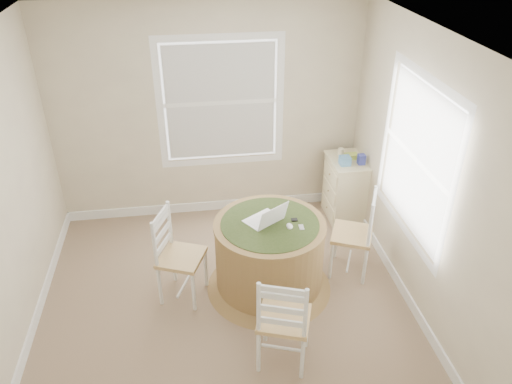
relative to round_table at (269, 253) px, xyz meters
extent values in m
cube|color=#93785D|center=(-0.47, -0.24, -0.44)|extent=(3.60, 3.60, 0.02)
cube|color=white|center=(-0.47, -0.24, 2.18)|extent=(3.60, 3.60, 0.02)
cube|color=beige|center=(-0.47, 1.57, 0.87)|extent=(3.60, 0.02, 2.60)
cube|color=beige|center=(-0.47, -2.05, 0.87)|extent=(3.60, 0.02, 2.60)
cube|color=beige|center=(1.34, -0.24, 0.87)|extent=(0.02, 3.60, 2.60)
cube|color=white|center=(-0.47, 1.55, -0.37)|extent=(3.60, 0.02, 0.12)
cube|color=white|center=(-2.26, -0.24, -0.37)|extent=(0.02, 3.60, 0.12)
cube|color=white|center=(1.32, -0.24, -0.37)|extent=(0.02, 3.60, 0.12)
cylinder|color=olive|center=(0.00, 0.00, 0.00)|extent=(1.07, 1.07, 0.70)
cone|color=olive|center=(0.00, 0.00, -0.39)|extent=(1.27, 1.27, 0.08)
cylinder|color=olive|center=(0.00, 0.00, 0.34)|extent=(1.09, 1.09, 0.03)
cylinder|color=#39471F|center=(0.00, 0.00, 0.35)|extent=(0.95, 0.95, 0.01)
cone|color=#39471F|center=(0.00, 0.00, 0.30)|extent=(1.05, 1.05, 0.10)
cube|color=white|center=(-0.06, 0.07, 0.36)|extent=(0.42, 0.39, 0.02)
cube|color=silver|center=(-0.06, 0.07, 0.37)|extent=(0.31, 0.26, 0.00)
cube|color=black|center=(0.02, -0.06, 0.48)|extent=(0.32, 0.24, 0.22)
ellipsoid|color=white|center=(0.17, -0.09, 0.37)|extent=(0.07, 0.10, 0.03)
cube|color=#B7BABF|center=(0.28, -0.11, 0.36)|extent=(0.05, 0.09, 0.02)
cube|color=black|center=(0.24, 0.01, 0.36)|extent=(0.06, 0.05, 0.02)
cube|color=beige|center=(1.15, 1.16, -0.04)|extent=(0.43, 0.58, 0.78)
cube|color=beige|center=(1.15, 1.16, 0.36)|extent=(0.46, 0.61, 0.02)
cube|color=beige|center=(0.93, 1.16, -0.27)|extent=(0.02, 0.48, 0.17)
cube|color=beige|center=(0.93, 1.16, -0.03)|extent=(0.02, 0.48, 0.17)
cube|color=beige|center=(0.93, 1.16, 0.20)|extent=(0.02, 0.48, 0.17)
cube|color=#548CC0|center=(1.06, 1.05, 0.42)|extent=(0.12, 0.12, 0.10)
cube|color=#AFC345|center=(1.18, 1.19, 0.40)|extent=(0.15, 0.10, 0.06)
cube|color=#333A99|center=(1.26, 1.03, 0.43)|extent=(0.08, 0.08, 0.12)
cylinder|color=beige|center=(1.08, 1.30, 0.42)|extent=(0.07, 0.07, 0.09)
camera|label=1|loc=(-0.70, -3.89, 3.05)|focal=35.00mm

